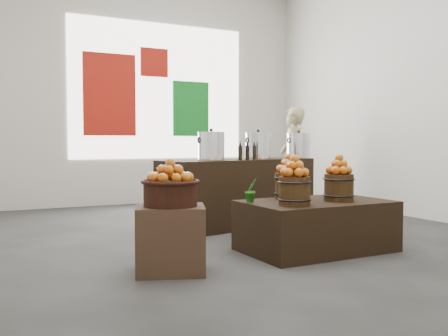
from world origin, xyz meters
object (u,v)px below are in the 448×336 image
stock_pot_left (211,147)px  wicker_basket (171,194)px  shopper (292,158)px  stock_pot_center (258,146)px  stock_pot_right (298,146)px  display_table (316,226)px  crate (171,239)px  counter (238,193)px

stock_pot_left → wicker_basket: bearing=-124.4°
wicker_basket → stock_pot_left: 2.10m
stock_pot_left → shopper: size_ratio=0.20×
stock_pot_center → wicker_basket: bearing=-136.0°
stock_pot_center → stock_pot_right: (0.76, 0.15, 0.00)m
display_table → stock_pot_center: 1.91m
stock_pot_right → shopper: size_ratio=0.20×
display_table → stock_pot_center: (0.32, 1.71, 0.78)m
crate → stock_pot_left: 2.20m
wicker_basket → display_table: bearing=5.0°
crate → display_table: 1.61m
counter → crate: bearing=-143.0°
display_table → shopper: (1.60, 2.78, 0.58)m
crate → wicker_basket: wicker_basket is taller
display_table → shopper: bearing=59.0°
crate → stock_pot_center: (1.92, 1.85, 0.75)m
crate → stock_pot_left: stock_pot_left is taller
counter → stock_pot_right: bearing=-0.0°
stock_pot_left → stock_pot_right: size_ratio=1.00×
counter → stock_pot_left: bearing=180.0°
crate → stock_pot_left: bearing=55.6°
crate → counter: bearing=48.3°
wicker_basket → stock_pot_right: bearing=36.8°
wicker_basket → display_table: wicker_basket is taller
shopper → crate: bearing=-1.0°
wicker_basket → shopper: bearing=42.4°
stock_pot_right → shopper: bearing=60.3°
stock_pot_right → stock_pot_left: bearing=-168.7°
wicker_basket → stock_pot_left: stock_pot_left is taller
counter → stock_pot_left: stock_pot_left is taller
display_table → stock_pot_left: stock_pot_left is taller
stock_pot_left → crate: bearing=-124.4°
display_table → wicker_basket: bearing=-176.1°
stock_pot_left → stock_pot_center: bearing=11.3°
crate → shopper: bearing=42.4°
wicker_basket → shopper: shopper is taller
display_table → counter: size_ratio=0.68×
display_table → stock_pot_right: stock_pot_right is taller
display_table → stock_pot_right: size_ratio=4.43×
crate → display_table: (1.60, 0.14, -0.03)m
crate → stock_pot_right: size_ratio=1.70×
crate → stock_pot_center: size_ratio=1.70×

